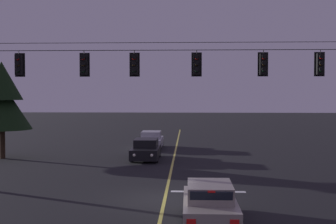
# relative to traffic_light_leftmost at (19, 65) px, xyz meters

# --- Properties ---
(ground_plane) EXTENTS (180.00, 180.00, 0.00)m
(ground_plane) POSITION_rel_traffic_light_leftmost_xyz_m (6.99, -2.19, -5.82)
(ground_plane) COLOR black
(lane_centre_stripe) EXTENTS (0.14, 60.00, 0.01)m
(lane_centre_stripe) POSITION_rel_traffic_light_leftmost_xyz_m (6.99, 6.02, -5.82)
(lane_centre_stripe) COLOR #D1C64C
(lane_centre_stripe) RESTS_ON ground
(stop_bar_paint) EXTENTS (3.40, 0.36, 0.01)m
(stop_bar_paint) POSITION_rel_traffic_light_leftmost_xyz_m (8.89, -0.58, -5.82)
(stop_bar_paint) COLOR silver
(stop_bar_paint) RESTS_ON ground
(signal_span_assembly) EXTENTS (21.69, 0.32, 7.87)m
(signal_span_assembly) POSITION_rel_traffic_light_leftmost_xyz_m (6.99, 0.02, -1.72)
(signal_span_assembly) COLOR #2D2116
(signal_span_assembly) RESTS_ON ground
(traffic_light_leftmost) EXTENTS (0.48, 0.41, 1.22)m
(traffic_light_leftmost) POSITION_rel_traffic_light_leftmost_xyz_m (0.00, 0.00, 0.00)
(traffic_light_leftmost) COLOR black
(traffic_light_left_inner) EXTENTS (0.48, 0.41, 1.22)m
(traffic_light_left_inner) POSITION_rel_traffic_light_leftmost_xyz_m (3.09, 0.00, 0.00)
(traffic_light_left_inner) COLOR black
(traffic_light_centre) EXTENTS (0.48, 0.41, 1.22)m
(traffic_light_centre) POSITION_rel_traffic_light_leftmost_xyz_m (5.45, 0.00, 0.00)
(traffic_light_centre) COLOR black
(traffic_light_right_inner) EXTENTS (0.48, 0.41, 1.22)m
(traffic_light_right_inner) POSITION_rel_traffic_light_leftmost_xyz_m (8.36, 0.00, 0.00)
(traffic_light_right_inner) COLOR black
(traffic_light_rightmost) EXTENTS (0.48, 0.41, 1.22)m
(traffic_light_rightmost) POSITION_rel_traffic_light_leftmost_xyz_m (11.42, 0.00, 0.00)
(traffic_light_rightmost) COLOR black
(traffic_light_far_right) EXTENTS (0.48, 0.41, 1.22)m
(traffic_light_far_right) POSITION_rel_traffic_light_leftmost_xyz_m (14.01, 0.00, 0.00)
(traffic_light_far_right) COLOR black
(car_waiting_near_lane) EXTENTS (1.80, 4.33, 1.39)m
(car_waiting_near_lane) POSITION_rel_traffic_light_leftmost_xyz_m (8.71, -5.73, -5.17)
(car_waiting_near_lane) COLOR gray
(car_waiting_near_lane) RESTS_ON ground
(car_oncoming_lead) EXTENTS (1.80, 4.42, 1.39)m
(car_oncoming_lead) POSITION_rel_traffic_light_leftmost_xyz_m (5.12, 9.73, -5.17)
(car_oncoming_lead) COLOR black
(car_oncoming_lead) RESTS_ON ground
(car_oncoming_trailing) EXTENTS (1.80, 4.42, 1.39)m
(car_oncoming_trailing) POSITION_rel_traffic_light_leftmost_xyz_m (4.97, 16.07, -5.17)
(car_oncoming_trailing) COLOR #A5A5AD
(car_oncoming_trailing) RESTS_ON ground
(tree_verge_near) EXTENTS (4.04, 4.04, 6.65)m
(tree_verge_near) POSITION_rel_traffic_light_leftmost_xyz_m (-4.75, 9.73, -1.72)
(tree_verge_near) COLOR #332316
(tree_verge_near) RESTS_ON ground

